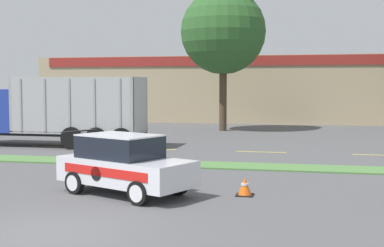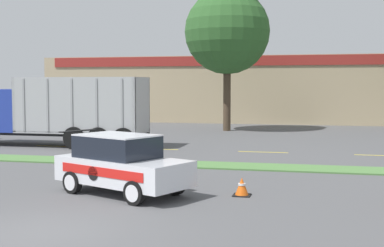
{
  "view_description": "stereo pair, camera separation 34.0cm",
  "coord_description": "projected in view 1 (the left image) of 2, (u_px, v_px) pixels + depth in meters",
  "views": [
    {
      "loc": [
        5.52,
        -10.49,
        3.21
      ],
      "look_at": [
        1.12,
        9.68,
        1.72
      ],
      "focal_mm": 50.0,
      "sensor_mm": 36.0,
      "label": 1
    },
    {
      "loc": [
        5.85,
        -10.41,
        3.21
      ],
      "look_at": [
        1.12,
        9.68,
        1.72
      ],
      "focal_mm": 50.0,
      "sensor_mm": 36.0,
      "label": 2
    }
  ],
  "objects": [
    {
      "name": "centre_line_6",
      "position": [
        379.0,
        155.0,
        24.47
      ],
      "size": [
        2.4,
        0.14,
        0.01
      ],
      "primitive_type": "cube",
      "color": "yellow",
      "rests_on": "ground_plane"
    },
    {
      "name": "store_building_backdrop",
      "position": [
        286.0,
        89.0,
        48.95
      ],
      "size": [
        42.96,
        12.1,
        5.64
      ],
      "color": "tan",
      "rests_on": "ground_plane"
    },
    {
      "name": "rally_car",
      "position": [
        124.0,
        164.0,
        15.66
      ],
      "size": [
        4.48,
        3.33,
        1.79
      ],
      "color": "silver",
      "rests_on": "ground_plane"
    },
    {
      "name": "ground_plane",
      "position": [
        47.0,
        233.0,
        11.62
      ],
      "size": [
        600.0,
        600.0,
        0.0
      ],
      "primitive_type": "plane",
      "color": "#515154"
    },
    {
      "name": "centre_line_4",
      "position": [
        153.0,
        149.0,
        26.77
      ],
      "size": [
        2.4,
        0.14,
        0.01
      ],
      "primitive_type": "cube",
      "color": "yellow",
      "rests_on": "ground_plane"
    },
    {
      "name": "grass_verge",
      "position": [
        168.0,
        164.0,
        21.59
      ],
      "size": [
        120.0,
        1.71,
        0.06
      ],
      "primitive_type": "cube",
      "color": "#517F42",
      "rests_on": "ground_plane"
    },
    {
      "name": "centre_line_3",
      "position": [
        54.0,
        146.0,
        27.91
      ],
      "size": [
        2.4,
        0.14,
        0.01
      ],
      "primitive_type": "cube",
      "color": "yellow",
      "rests_on": "ground_plane"
    },
    {
      "name": "traffic_cone",
      "position": [
        245.0,
        187.0,
        15.51
      ],
      "size": [
        0.51,
        0.51,
        0.54
      ],
      "color": "black",
      "rests_on": "ground_plane"
    },
    {
      "name": "tree_behind_right",
      "position": [
        223.0,
        23.0,
        37.04
      ],
      "size": [
        5.92,
        5.92,
        11.35
      ],
      "color": "#473828",
      "rests_on": "ground_plane"
    },
    {
      "name": "centre_line_5",
      "position": [
        261.0,
        152.0,
        25.62
      ],
      "size": [
        2.4,
        0.14,
        0.01
      ],
      "primitive_type": "cube",
      "color": "yellow",
      "rests_on": "ground_plane"
    },
    {
      "name": "dump_truck_lead",
      "position": [
        16.0,
        115.0,
        28.45
      ],
      "size": [
        12.24,
        2.62,
        3.6
      ],
      "color": "black",
      "rests_on": "ground_plane"
    }
  ]
}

